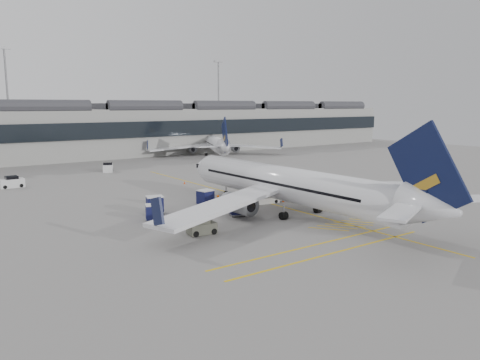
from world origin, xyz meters
TOP-DOWN VIEW (x-y plane):
  - ground at (0.00, 0.00)m, footprint 220.00×220.00m
  - terminal at (0.00, 71.93)m, footprint 200.00×20.45m
  - light_masts at (-1.67, 86.00)m, footprint 113.00×0.60m
  - apron_markings at (10.00, 10.00)m, footprint 0.25×60.00m
  - airliner_main at (8.52, 0.42)m, footprint 37.32×40.77m
  - airliner_far at (35.05, 57.45)m, footprint 30.44×33.61m
  - belt_loader at (9.32, 6.32)m, footprint 4.81×2.03m
  - baggage_cart_a at (2.87, 9.28)m, footprint 2.10×1.84m
  - baggage_cart_b at (2.97, 2.76)m, footprint 2.04×1.86m
  - baggage_cart_c at (-5.54, 5.94)m, footprint 2.09×1.91m
  - baggage_cart_d at (-3.98, 8.89)m, footprint 2.28×2.05m
  - ramp_agent_a at (2.74, 6.21)m, footprint 0.78×0.76m
  - ramp_agent_b at (5.31, 5.54)m, footprint 1.23×1.20m
  - pushback_tug at (-4.00, -1.22)m, footprint 2.73×1.85m
  - safety_cone_nose at (8.45, 24.52)m, footprint 0.32×0.32m
  - safety_cone_engine at (11.93, 5.43)m, footprint 0.32×0.32m
  - service_van_left at (-13.69, 36.65)m, footprint 3.34×1.74m
  - service_van_mid at (3.72, 44.52)m, footprint 2.81×3.71m
  - service_van_right at (24.21, 36.57)m, footprint 3.29×1.80m

SIDE VIEW (x-z plane):
  - ground at x=0.00m, z-range 0.00..0.00m
  - apron_markings at x=10.00m, z-range 0.00..0.01m
  - safety_cone_engine at x=11.93m, z-range 0.00..0.44m
  - safety_cone_nose at x=8.45m, z-range 0.00..0.45m
  - belt_loader at x=9.32m, z-range -0.40..1.53m
  - pushback_tug at x=-4.00m, z-range -0.08..1.37m
  - service_van_right at x=24.21m, z-range -0.09..1.55m
  - service_van_left at x=-13.69m, z-range -0.09..1.61m
  - service_van_mid at x=3.72m, z-range -0.09..1.62m
  - ramp_agent_a at x=2.74m, z-range 0.00..1.81m
  - baggage_cart_b at x=2.97m, z-range 0.06..1.83m
  - baggage_cart_c at x=-5.54m, z-range 0.06..1.86m
  - ramp_agent_b at x=5.31m, z-range 0.00..2.00m
  - baggage_cart_a at x=2.87m, z-range 0.07..2.01m
  - baggage_cart_d at x=-3.98m, z-range 0.07..2.10m
  - airliner_far at x=35.05m, z-range -1.97..7.59m
  - airliner_main at x=8.52m, z-range -2.23..8.61m
  - terminal at x=0.00m, z-range -0.06..12.34m
  - light_masts at x=-1.67m, z-range 1.77..27.22m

